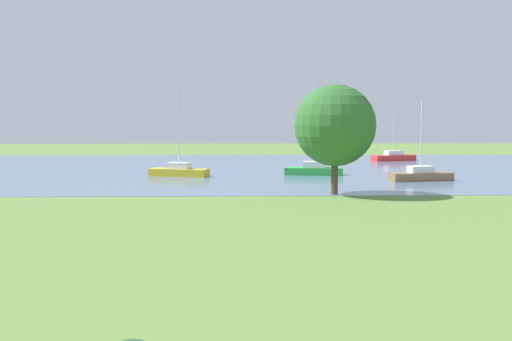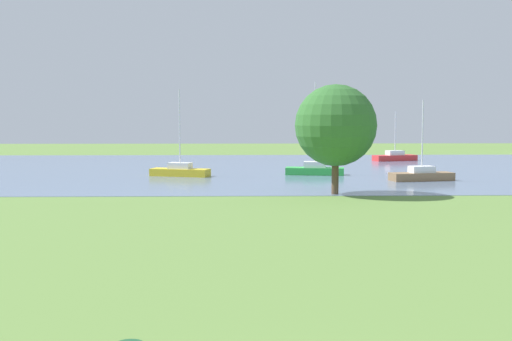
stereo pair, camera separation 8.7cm
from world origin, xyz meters
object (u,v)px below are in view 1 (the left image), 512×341
object	(u,v)px
sailboat_yellow	(179,171)
sailboat_green	(314,169)
sailboat_brown	(421,175)
tree_mid_shore	(335,126)
sailboat_red	(393,157)

from	to	relation	value
sailboat_yellow	sailboat_green	bearing A→B (deg)	4.54
sailboat_brown	sailboat_green	xyz separation A→B (m)	(-7.55, 4.87, 0.02)
sailboat_yellow	tree_mid_shore	world-z (taller)	sailboat_yellow
sailboat_brown	tree_mid_shore	distance (m)	11.84
sailboat_yellow	sailboat_green	world-z (taller)	sailboat_green
sailboat_yellow	sailboat_green	size ratio (longest dim) A/B	0.91
sailboat_yellow	sailboat_brown	bearing A→B (deg)	-12.07
sailboat_yellow	sailboat_red	bearing A→B (deg)	38.03
sailboat_brown	tree_mid_shore	bearing A→B (deg)	-134.12
sailboat_brown	tree_mid_shore	xyz separation A→B (m)	(-7.79, -8.03, 3.87)
sailboat_yellow	tree_mid_shore	distance (m)	16.65
sailboat_green	tree_mid_shore	size ratio (longest dim) A/B	1.12
sailboat_brown	sailboat_green	world-z (taller)	sailboat_green
sailboat_brown	sailboat_green	size ratio (longest dim) A/B	0.79
sailboat_green	tree_mid_shore	bearing A→B (deg)	-91.05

